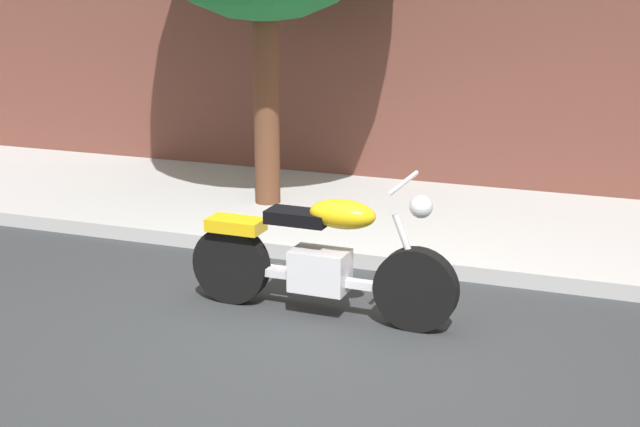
{
  "coord_description": "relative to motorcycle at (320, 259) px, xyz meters",
  "views": [
    {
      "loc": [
        2.21,
        -5.94,
        2.68
      ],
      "look_at": [
        -0.05,
        0.2,
        0.82
      ],
      "focal_mm": 50.85,
      "sensor_mm": 36.0,
      "label": 1
    }
  ],
  "objects": [
    {
      "name": "motorcycle",
      "position": [
        0.0,
        0.0,
        0.0
      ],
      "size": [
        2.16,
        0.7,
        1.13
      ],
      "color": "black",
      "rests_on": "ground"
    },
    {
      "name": "sidewalk",
      "position": [
        0.06,
        2.53,
        -0.38
      ],
      "size": [
        19.77,
        2.82,
        0.14
      ],
      "primitive_type": "cube",
      "color": "#B0B0B0",
      "rests_on": "ground"
    },
    {
      "name": "ground_plane",
      "position": [
        0.06,
        -0.2,
        -0.45
      ],
      "size": [
        60.0,
        60.0,
        0.0
      ],
      "primitive_type": "plane",
      "color": "#303335"
    }
  ]
}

